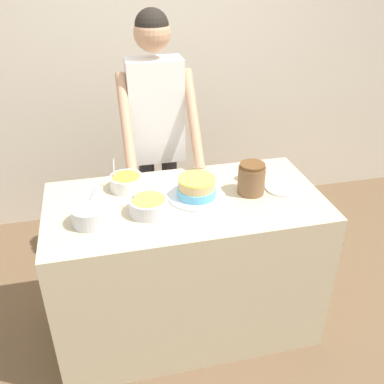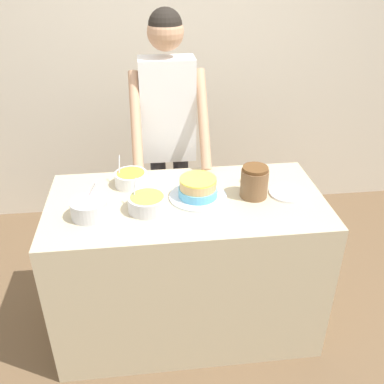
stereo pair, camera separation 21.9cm
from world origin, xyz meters
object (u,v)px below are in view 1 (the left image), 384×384
frosting_bowl_pink (90,215)px  stoneware_jar (251,179)px  cake (197,189)px  frosting_bowl_olive (149,205)px  frosting_bowl_orange (126,182)px  ceramic_plate (283,188)px  person_baker (156,121)px  drinking_glass (252,171)px

frosting_bowl_pink → stoneware_jar: 0.86m
cake → frosting_bowl_olive: bearing=-160.8°
frosting_bowl_orange → stoneware_jar: stoneware_jar is taller
frosting_bowl_pink → ceramic_plate: bearing=5.4°
cake → frosting_bowl_pink: size_ratio=1.75×
frosting_bowl_orange → stoneware_jar: bearing=-17.0°
person_baker → frosting_bowl_pink: size_ratio=9.96×
frosting_bowl_orange → frosting_bowl_olive: frosting_bowl_orange is taller
frosting_bowl_pink → drinking_glass: frosting_bowl_pink is taller
frosting_bowl_olive → person_baker: bearing=77.1°
frosting_bowl_orange → cake: bearing=-26.5°
frosting_bowl_pink → drinking_glass: size_ratio=1.58×
cake → ceramic_plate: (0.49, -0.02, -0.04)m
person_baker → stoneware_jar: person_baker is taller
drinking_glass → frosting_bowl_olive: bearing=-161.5°
frosting_bowl_pink → frosting_bowl_olive: (0.29, 0.03, -0.01)m
frosting_bowl_pink → drinking_glass: (0.91, 0.24, 0.01)m
frosting_bowl_olive → drinking_glass: 0.65m
person_baker → frosting_bowl_pink: bearing=-121.7°
drinking_glass → frosting_bowl_orange: bearing=174.9°
frosting_bowl_orange → ceramic_plate: 0.86m
frosting_bowl_pink → frosting_bowl_olive: size_ratio=0.89×
frosting_bowl_pink → frosting_bowl_olive: frosting_bowl_olive is taller
frosting_bowl_orange → ceramic_plate: size_ratio=0.90×
frosting_bowl_orange → stoneware_jar: size_ratio=1.05×
person_baker → drinking_glass: size_ratio=15.73×
frosting_bowl_orange → frosting_bowl_olive: (0.08, -0.27, 0.00)m
drinking_glass → stoneware_jar: bearing=-111.6°
cake → stoneware_jar: (0.30, -0.02, 0.04)m
ceramic_plate → stoneware_jar: 0.21m
frosting_bowl_olive → stoneware_jar: bearing=7.3°
frosting_bowl_olive → drinking_glass: frosting_bowl_olive is taller
frosting_bowl_pink → person_baker: bearing=58.3°
frosting_bowl_pink → drinking_glass: bearing=14.6°
frosting_bowl_olive → cake: bearing=19.2°
person_baker → drinking_glass: person_baker is taller
frosting_bowl_pink → ceramic_plate: 1.05m
person_baker → frosting_bowl_olive: (-0.16, -0.69, -0.18)m
frosting_bowl_orange → drinking_glass: size_ratio=1.62×
frosting_bowl_pink → frosting_bowl_orange: 0.36m
frosting_bowl_orange → stoneware_jar: (0.65, -0.20, 0.04)m
person_baker → cake: bearing=-79.4°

